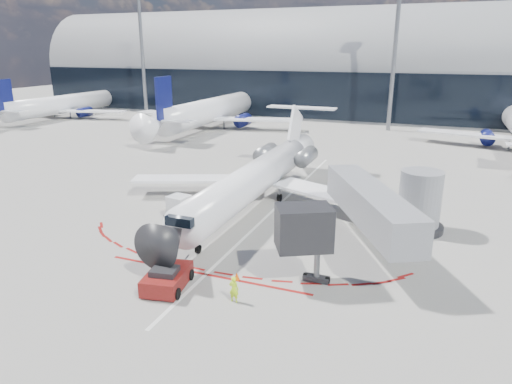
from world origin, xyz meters
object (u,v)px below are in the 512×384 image
at_px(ramp_worker, 234,289).
at_px(uld_container, 179,207).
at_px(pushback_tug, 167,278).
at_px(regional_jet, 257,176).

xyz_separation_m(ramp_worker, uld_container, (-9.77, 10.60, 0.17)).
bearing_deg(ramp_worker, pushback_tug, -0.28).
relative_size(pushback_tug, ramp_worker, 3.54).
bearing_deg(regional_jet, uld_container, -129.98).
height_order(pushback_tug, uld_container, uld_container).
bearing_deg(pushback_tug, regional_jet, 82.01).
relative_size(regional_jet, ramp_worker, 19.97).
distance_m(regional_jet, pushback_tug, 16.49).
relative_size(regional_jet, pushback_tug, 5.64).
bearing_deg(ramp_worker, uld_container, -47.62).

